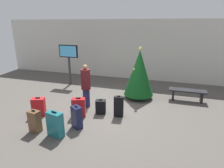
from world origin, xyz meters
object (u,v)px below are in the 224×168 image
(traveller_0, at_px, (86,85))
(suitcase_4, at_px, (35,121))
(waiting_bench, at_px, (187,93))
(suitcase_0, at_px, (55,124))
(suitcase_1, at_px, (79,107))
(flight_info_kiosk, at_px, (69,57))
(suitcase_5, at_px, (101,107))
(suitcase_2, at_px, (77,117))
(suitcase_3, at_px, (39,107))
(suitcase_6, at_px, (119,107))
(holiday_tree, at_px, (139,73))

(traveller_0, bearing_deg, suitcase_4, -108.57)
(waiting_bench, bearing_deg, traveller_0, -154.48)
(suitcase_0, bearing_deg, suitcase_1, 86.68)
(flight_info_kiosk, bearing_deg, suitcase_1, -56.53)
(suitcase_5, bearing_deg, suitcase_2, -107.21)
(suitcase_0, bearing_deg, suitcase_3, 143.47)
(waiting_bench, bearing_deg, suitcase_2, -135.33)
(traveller_0, xyz_separation_m, suitcase_3, (-1.29, -1.20, -0.56))
(suitcase_1, xyz_separation_m, suitcase_2, (0.29, -0.71, 0.02))
(suitcase_3, relative_size, suitcase_6, 0.88)
(traveller_0, xyz_separation_m, suitcase_4, (-0.71, -2.13, -0.55))
(suitcase_1, distance_m, suitcase_2, 0.77)
(suitcase_4, xyz_separation_m, suitcase_6, (2.14, 1.69, 0.04))
(suitcase_1, relative_size, suitcase_6, 0.90)
(holiday_tree, relative_size, suitcase_2, 2.96)
(suitcase_1, xyz_separation_m, suitcase_4, (-0.81, -1.28, -0.00))
(suitcase_2, bearing_deg, waiting_bench, 44.67)
(suitcase_3, height_order, suitcase_5, suitcase_3)
(suitcase_2, bearing_deg, suitcase_1, 112.34)
(suitcase_0, height_order, suitcase_3, suitcase_0)
(waiting_bench, relative_size, traveller_0, 0.89)
(suitcase_3, height_order, suitcase_4, suitcase_4)
(suitcase_1, relative_size, suitcase_3, 1.03)
(traveller_0, distance_m, suitcase_1, 1.01)
(suitcase_1, distance_m, suitcase_5, 0.79)
(holiday_tree, relative_size, suitcase_0, 2.82)
(suitcase_2, bearing_deg, suitcase_6, 47.10)
(flight_info_kiosk, bearing_deg, suitcase_0, -65.72)
(suitcase_1, bearing_deg, suitcase_6, 16.83)
(suitcase_4, distance_m, suitcase_5, 2.26)
(flight_info_kiosk, relative_size, suitcase_5, 3.77)
(waiting_bench, xyz_separation_m, suitcase_4, (-4.51, -3.94, -0.03))
(waiting_bench, height_order, suitcase_0, suitcase_0)
(traveller_0, height_order, suitcase_4, traveller_0)
(suitcase_1, bearing_deg, suitcase_3, -165.50)
(suitcase_5, relative_size, suitcase_6, 0.71)
(holiday_tree, xyz_separation_m, waiting_bench, (2.01, 0.32, -0.77))
(holiday_tree, bearing_deg, suitcase_1, -125.80)
(suitcase_1, bearing_deg, holiday_tree, 54.20)
(suitcase_5, bearing_deg, holiday_tree, 61.39)
(traveller_0, height_order, suitcase_3, traveller_0)
(suitcase_6, bearing_deg, suitcase_0, -129.23)
(suitcase_5, bearing_deg, suitcase_3, -158.58)
(waiting_bench, relative_size, suitcase_1, 2.12)
(waiting_bench, bearing_deg, holiday_tree, -171.10)
(suitcase_4, height_order, suitcase_6, suitcase_6)
(holiday_tree, xyz_separation_m, suitcase_2, (-1.39, -3.05, -0.78))
(suitcase_2, relative_size, suitcase_6, 0.96)
(holiday_tree, bearing_deg, suitcase_0, -115.72)
(suitcase_3, distance_m, suitcase_6, 2.81)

